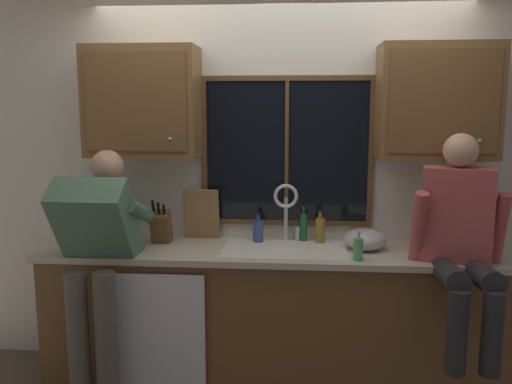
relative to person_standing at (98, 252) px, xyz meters
name	(u,v)px	position (x,y,z in m)	size (l,w,h in m)	color
back_wall	(280,186)	(1.08, 0.67, 0.31)	(5.41, 0.12, 2.55)	silver
window_glass	(287,152)	(1.12, 0.61, 0.56)	(1.10, 0.02, 0.95)	black
window_frame_top	(287,78)	(1.12, 0.60, 1.06)	(1.17, 0.02, 0.04)	brown
window_frame_bottom	(286,223)	(1.12, 0.60, 0.07)	(1.17, 0.02, 0.04)	brown
window_frame_left	(204,151)	(0.56, 0.60, 0.56)	(0.04, 0.02, 0.95)	brown
window_frame_right	(371,152)	(1.69, 0.60, 0.56)	(0.04, 0.02, 0.95)	brown
window_mullion_center	(287,152)	(1.12, 0.59, 0.56)	(0.02, 0.02, 0.95)	brown
lower_cabinet_run	(277,318)	(1.08, 0.32, -0.52)	(3.01, 0.58, 0.88)	brown
countertop	(277,252)	(1.08, 0.30, -0.06)	(3.07, 0.62, 0.04)	beige
dishwasher_front	(157,332)	(0.35, 0.01, -0.50)	(0.60, 0.02, 0.74)	white
upper_cabinet_left	(143,102)	(0.18, 0.45, 0.90)	(0.73, 0.36, 0.72)	brown
upper_cabinet_right	(437,102)	(2.07, 0.45, 0.90)	(0.73, 0.36, 0.72)	brown
sink	(285,264)	(1.12, 0.31, -0.14)	(0.80, 0.46, 0.21)	white
faucet	(287,205)	(1.13, 0.49, 0.21)	(0.18, 0.09, 0.40)	silver
person_standing	(98,252)	(0.00, 0.00, 0.00)	(0.53, 0.69, 1.56)	#595147
person_sitting_on_counter	(461,234)	(2.14, 0.04, 0.14)	(0.54, 0.64, 1.26)	#262628
knife_block	(161,227)	(0.29, 0.40, 0.07)	(0.12, 0.18, 0.32)	brown
cutting_board	(202,214)	(0.54, 0.53, 0.13)	(0.24, 0.02, 0.36)	#997047
mixing_bowl	(365,240)	(1.64, 0.36, 0.02)	(0.28, 0.28, 0.14)	#B7B7BC
soap_dispenser	(358,249)	(1.57, 0.10, 0.03)	(0.06, 0.07, 0.19)	#59A566
bottle_green_glass	(258,230)	(0.94, 0.48, 0.04)	(0.07, 0.07, 0.19)	#334C8C
bottle_tall_clear	(320,229)	(1.36, 0.50, 0.05)	(0.06, 0.06, 0.22)	olive
bottle_amber_small	(303,226)	(1.24, 0.54, 0.06)	(0.05, 0.05, 0.25)	#1E592D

